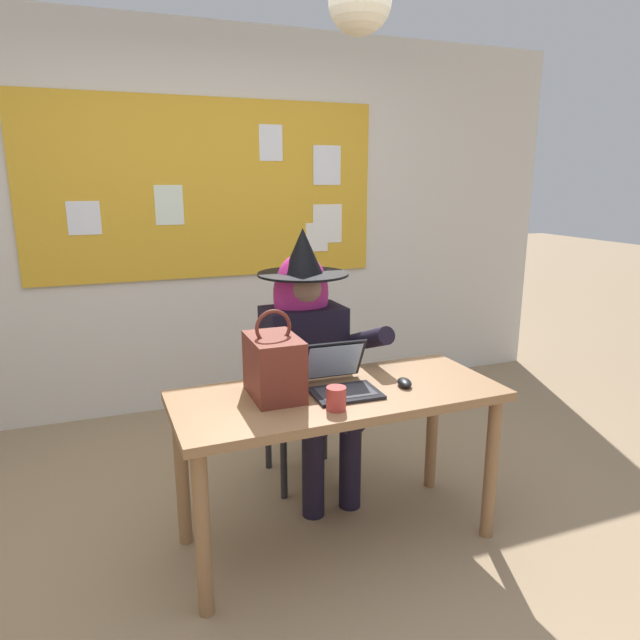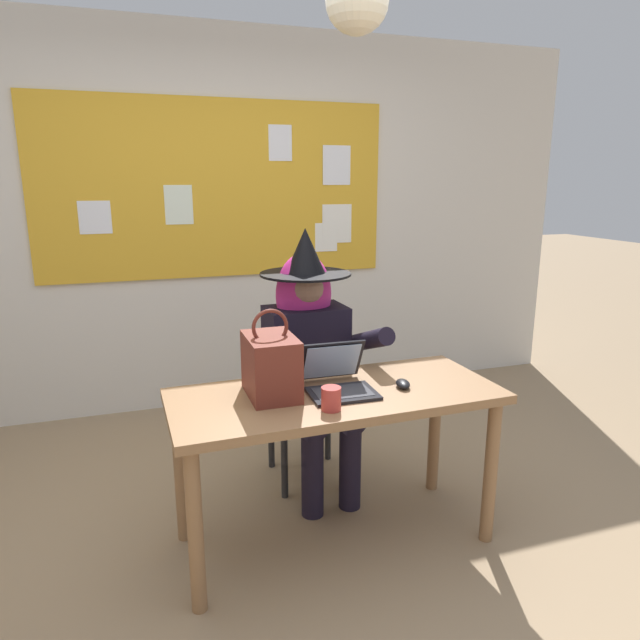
{
  "view_description": "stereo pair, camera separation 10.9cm",
  "coord_description": "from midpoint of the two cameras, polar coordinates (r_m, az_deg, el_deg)",
  "views": [
    {
      "loc": [
        -0.7,
        -2.06,
        1.62
      ],
      "look_at": [
        0.23,
        0.37,
        0.98
      ],
      "focal_mm": 31.9,
      "sensor_mm": 36.0,
      "label": 1
    },
    {
      "loc": [
        -0.6,
        -2.09,
        1.62
      ],
      "look_at": [
        0.23,
        0.37,
        0.98
      ],
      "focal_mm": 31.9,
      "sensor_mm": 36.0,
      "label": 2
    }
  ],
  "objects": [
    {
      "name": "ground_plane",
      "position": [
        2.71,
        -3.08,
        -22.79
      ],
      "size": [
        24.0,
        24.0,
        0.0
      ],
      "primitive_type": "plane",
      "color": "#937A5B"
    },
    {
      "name": "coffee_mug",
      "position": [
        2.28,
        0.26,
        -7.88
      ],
      "size": [
        0.08,
        0.08,
        0.09
      ],
      "primitive_type": "cylinder",
      "color": "#B23833",
      "rests_on": "desk_main"
    },
    {
      "name": "person_costumed",
      "position": [
        2.96,
        -2.29,
        -2.51
      ],
      "size": [
        0.61,
        0.71,
        1.38
      ],
      "rotation": [
        0.0,
        0.0,
        -1.54
      ],
      "color": "black",
      "rests_on": "ground"
    },
    {
      "name": "handbag",
      "position": [
        2.4,
        -5.93,
        -4.6
      ],
      "size": [
        0.2,
        0.3,
        0.38
      ],
      "rotation": [
        0.0,
        0.0,
        -0.02
      ],
      "color": "maroon",
      "rests_on": "desk_main"
    },
    {
      "name": "desk_main",
      "position": [
        2.52,
        0.61,
        -9.32
      ],
      "size": [
        1.44,
        0.63,
        0.72
      ],
      "rotation": [
        0.0,
        0.0,
        0.02
      ],
      "color": "#8E6642",
      "rests_on": "ground"
    },
    {
      "name": "chair_at_desk",
      "position": [
        3.16,
        -2.94,
        -6.73
      ],
      "size": [
        0.44,
        0.44,
        0.9
      ],
      "rotation": [
        0.0,
        0.0,
        -1.61
      ],
      "color": "black",
      "rests_on": "ground"
    },
    {
      "name": "computer_mouse",
      "position": [
        2.56,
        7.27,
        -6.25
      ],
      "size": [
        0.08,
        0.12,
        0.03
      ],
      "primitive_type": "ellipsoid",
      "rotation": [
        0.0,
        0.0,
        -0.24
      ],
      "color": "black",
      "rests_on": "desk_main"
    },
    {
      "name": "wall_back_bulletin",
      "position": [
        4.11,
        -11.9,
        9.6
      ],
      "size": [
        5.52,
        2.08,
        2.62
      ],
      "color": "silver",
      "rests_on": "ground"
    },
    {
      "name": "laptop",
      "position": [
        2.49,
        0.83,
        -6.04
      ],
      "size": [
        0.29,
        0.32,
        0.2
      ],
      "rotation": [
        0.0,
        0.0,
        -0.03
      ],
      "color": "black",
      "rests_on": "desk_main"
    }
  ]
}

